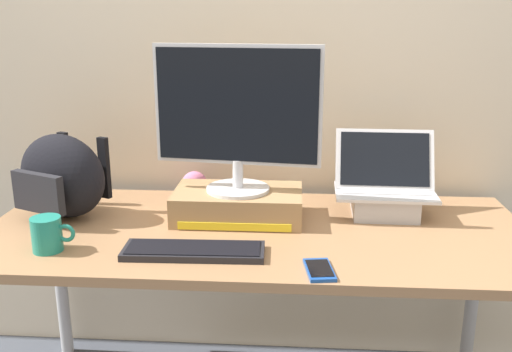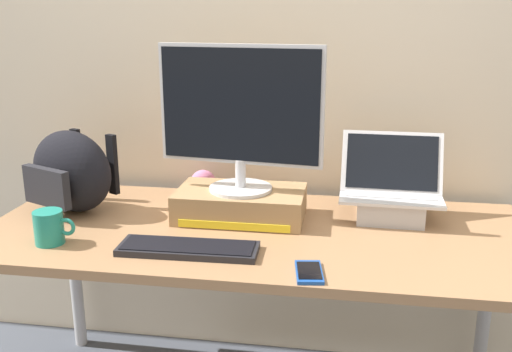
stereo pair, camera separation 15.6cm
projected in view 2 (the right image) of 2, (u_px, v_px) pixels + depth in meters
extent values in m
cube|color=beige|center=(276.00, 41.00, 2.17)|extent=(7.00, 0.10, 2.60)
cube|color=#99704C|center=(256.00, 233.00, 1.87)|extent=(1.79, 0.78, 0.03)
cylinder|color=#B2B2B7|center=(75.00, 272.00, 2.41)|extent=(0.05, 0.05, 0.69)
cylinder|color=#B2B2B7|center=(486.00, 302.00, 2.16)|extent=(0.05, 0.05, 0.69)
cube|color=#9E7A51|center=(241.00, 204.00, 1.95)|extent=(0.44, 0.26, 0.10)
cube|color=yellow|center=(233.00, 226.00, 1.84)|extent=(0.37, 0.00, 0.03)
cylinder|color=silver|center=(241.00, 188.00, 1.94)|extent=(0.22, 0.22, 0.01)
cylinder|color=silver|center=(241.00, 173.00, 1.92)|extent=(0.04, 0.04, 0.09)
cube|color=silver|center=(240.00, 105.00, 1.86)|extent=(0.56, 0.09, 0.39)
cube|color=black|center=(239.00, 106.00, 1.85)|extent=(0.53, 0.07, 0.37)
cube|color=#ADADB2|center=(390.00, 208.00, 1.95)|extent=(0.22, 0.21, 0.08)
cube|color=silver|center=(391.00, 196.00, 1.94)|extent=(0.35, 0.23, 0.01)
cube|color=#B7B7BC|center=(390.00, 193.00, 1.95)|extent=(0.30, 0.13, 0.00)
cube|color=silver|center=(392.00, 162.00, 1.97)|extent=(0.35, 0.11, 0.20)
cube|color=black|center=(392.00, 162.00, 1.96)|extent=(0.31, 0.09, 0.17)
cube|color=black|center=(188.00, 249.00, 1.68)|extent=(0.42, 0.14, 0.02)
cube|color=black|center=(188.00, 245.00, 1.68)|extent=(0.39, 0.12, 0.00)
ellipsoid|color=black|center=(72.00, 171.00, 2.00)|extent=(0.39, 0.31, 0.29)
cube|color=#232328|center=(47.00, 187.00, 1.92)|extent=(0.20, 0.11, 0.13)
cube|color=black|center=(77.00, 158.00, 2.13)|extent=(0.04, 0.03, 0.22)
cube|color=black|center=(113.00, 164.00, 2.03)|extent=(0.04, 0.03, 0.22)
cylinder|color=#1E7F70|center=(49.00, 227.00, 1.73)|extent=(0.09, 0.09, 0.10)
torus|color=#1E7F70|center=(67.00, 227.00, 1.72)|extent=(0.06, 0.01, 0.06)
cube|color=#19479E|center=(309.00, 272.00, 1.54)|extent=(0.09, 0.14, 0.01)
cube|color=black|center=(309.00, 270.00, 1.54)|extent=(0.08, 0.12, 0.00)
sphere|color=#CC7099|center=(203.00, 182.00, 2.20)|extent=(0.10, 0.10, 0.10)
sphere|color=black|center=(196.00, 182.00, 2.16)|extent=(0.01, 0.01, 0.01)
sphere|color=black|center=(205.00, 183.00, 2.16)|extent=(0.01, 0.01, 0.01)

